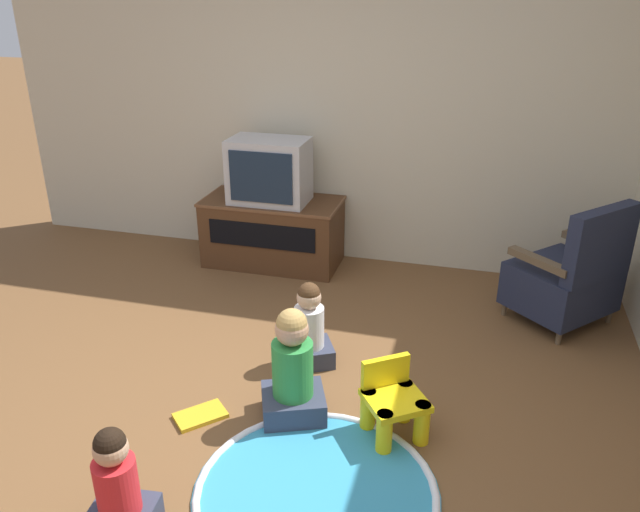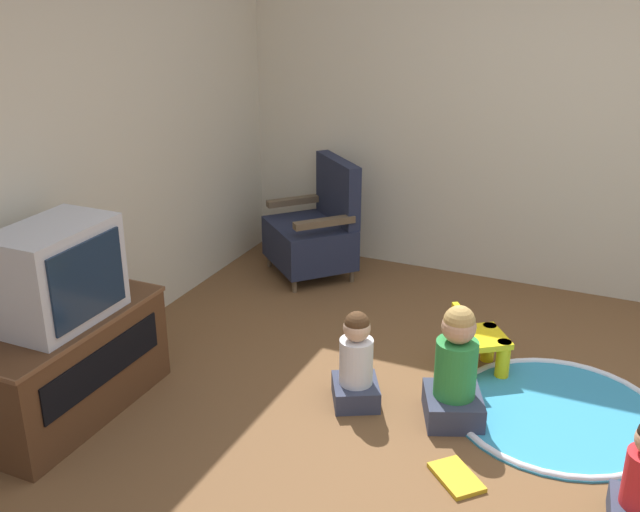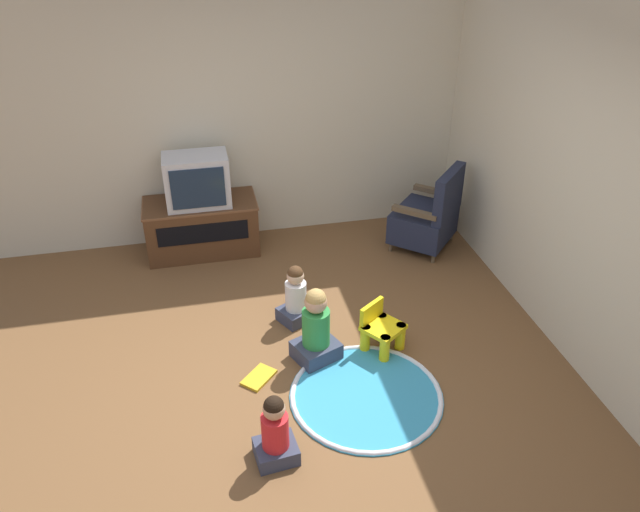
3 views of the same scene
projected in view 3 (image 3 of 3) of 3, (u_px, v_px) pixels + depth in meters
ground_plane at (301, 383)px, 4.79m from camera, size 30.00×30.00×0.00m
wall_back at (213, 109)px, 6.11m from camera, size 5.26×0.12×2.77m
wall_right at (616, 206)px, 4.31m from camera, size 0.12×5.59×2.77m
tv_cabinet at (202, 226)px, 6.35m from camera, size 1.13×0.55×0.56m
television at (197, 180)px, 6.04m from camera, size 0.62×0.40×0.51m
black_armchair at (428, 217)px, 6.39m from camera, size 0.83×0.84×0.89m
yellow_kid_chair at (381, 331)px, 5.07m from camera, size 0.40×0.40×0.40m
play_mat at (366, 395)px, 4.67m from camera, size 1.15×1.15×0.04m
child_watching_left at (296, 297)px, 5.36m from camera, size 0.36×0.35×0.55m
child_watching_center at (275, 433)px, 4.06m from camera, size 0.30×0.27×0.54m
child_watching_right at (316, 329)px, 4.90m from camera, size 0.42×0.40×0.66m
book at (259, 377)px, 4.83m from camera, size 0.31×0.31×0.02m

